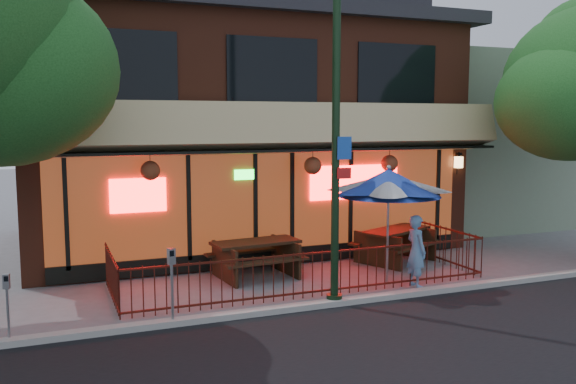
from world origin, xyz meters
name	(u,v)px	position (x,y,z in m)	size (l,w,h in m)	color
ground	(326,299)	(0.00, 0.00, 0.00)	(80.00, 80.00, 0.00)	gray
curb	(336,302)	(0.00, -0.50, 0.06)	(80.00, 0.25, 0.12)	#999993
restaurant_building	(229,108)	(0.00, 7.11, 4.13)	(12.96, 9.49, 8.05)	#622C1C
neighbor_building	(455,140)	(9.00, 7.70, 3.00)	(6.00, 7.00, 6.00)	gray
patio_fence	(316,264)	(0.00, 0.50, 0.63)	(8.44, 2.62, 1.00)	#3F140D
street_light	(336,150)	(0.00, -0.40, 3.15)	(0.43, 0.32, 7.00)	black
picnic_table_left	(256,253)	(-0.80, 2.24, 0.58)	(2.21, 1.78, 0.88)	#312011
picnic_table_right	(395,240)	(3.17, 2.40, 0.58)	(2.52, 2.27, 0.88)	#2F2010
patio_umbrella	(389,183)	(1.90, 0.70, 2.33)	(2.39, 2.39, 2.73)	gray
pedestrian	(416,251)	(2.28, 0.10, 0.82)	(0.60, 0.39, 1.64)	#5F92BF
parking_meter_near	(172,273)	(-3.33, -0.48, 0.98)	(0.15, 0.14, 1.44)	gray
parking_meter_far	(7,297)	(-6.07, -0.40, 0.82)	(0.12, 0.11, 1.21)	gray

